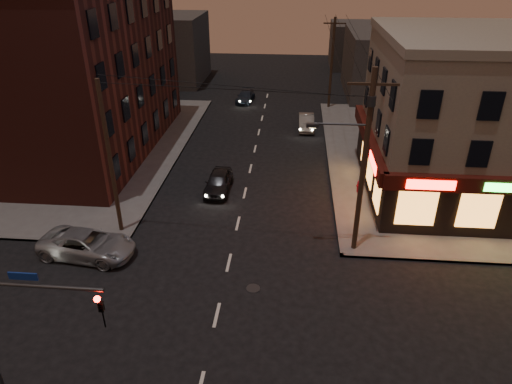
# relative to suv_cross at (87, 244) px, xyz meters

# --- Properties ---
(ground) EXTENTS (120.00, 120.00, 0.00)m
(ground) POSITION_rel_suv_cross_xyz_m (7.75, -4.00, -0.72)
(ground) COLOR black
(ground) RESTS_ON ground
(sidewalk_ne) EXTENTS (24.00, 28.00, 0.15)m
(sidewalk_ne) POSITION_rel_suv_cross_xyz_m (25.75, 15.00, -0.65)
(sidewalk_ne) COLOR #514F4C
(sidewalk_ne) RESTS_ON ground
(sidewalk_nw) EXTENTS (24.00, 28.00, 0.15)m
(sidewalk_nw) POSITION_rel_suv_cross_xyz_m (-10.25, 15.00, -0.65)
(sidewalk_nw) COLOR #514F4C
(sidewalk_nw) RESTS_ON ground
(pizza_building) EXTENTS (15.85, 12.85, 10.50)m
(pizza_building) POSITION_rel_suv_cross_xyz_m (23.68, 9.43, 4.62)
(pizza_building) COLOR gray
(pizza_building) RESTS_ON sidewalk_ne
(brick_apartment) EXTENTS (12.00, 20.00, 13.00)m
(brick_apartment) POSITION_rel_suv_cross_xyz_m (-6.75, 15.00, 5.93)
(brick_apartment) COLOR #4C1E18
(brick_apartment) RESTS_ON sidewalk_nw
(bg_building_ne_a) EXTENTS (10.00, 12.00, 7.00)m
(bg_building_ne_a) POSITION_rel_suv_cross_xyz_m (21.75, 34.00, 2.78)
(bg_building_ne_a) COLOR #3F3D3A
(bg_building_ne_a) RESTS_ON ground
(bg_building_nw) EXTENTS (9.00, 10.00, 8.00)m
(bg_building_nw) POSITION_rel_suv_cross_xyz_m (-5.25, 38.00, 3.28)
(bg_building_nw) COLOR #3F3D3A
(bg_building_nw) RESTS_ON ground
(bg_building_ne_b) EXTENTS (8.00, 8.00, 6.00)m
(bg_building_ne_b) POSITION_rel_suv_cross_xyz_m (19.75, 48.00, 2.28)
(bg_building_ne_b) COLOR #3F3D3A
(bg_building_ne_b) RESTS_ON ground
(utility_pole_main) EXTENTS (4.20, 0.44, 10.00)m
(utility_pole_main) POSITION_rel_suv_cross_xyz_m (14.43, 1.80, 5.04)
(utility_pole_main) COLOR #382619
(utility_pole_main) RESTS_ON sidewalk_ne
(utility_pole_far) EXTENTS (0.26, 0.26, 9.00)m
(utility_pole_far) POSITION_rel_suv_cross_xyz_m (14.55, 28.00, 3.93)
(utility_pole_far) COLOR #382619
(utility_pole_far) RESTS_ON sidewalk_ne
(utility_pole_west) EXTENTS (0.24, 0.24, 9.00)m
(utility_pole_west) POSITION_rel_suv_cross_xyz_m (0.95, 2.50, 3.93)
(utility_pole_west) COLOR #382619
(utility_pole_west) RESTS_ON sidewalk_nw
(traffic_signal) EXTENTS (4.49, 0.32, 6.47)m
(traffic_signal) POSITION_rel_suv_cross_xyz_m (2.18, -9.60, 3.43)
(traffic_signal) COLOR #333538
(traffic_signal) RESTS_ON ground
(suv_cross) EXTENTS (5.47, 3.05, 1.45)m
(suv_cross) POSITION_rel_suv_cross_xyz_m (0.00, 0.00, 0.00)
(suv_cross) COLOR gray
(suv_cross) RESTS_ON ground
(sedan_near) EXTENTS (1.71, 4.09, 1.38)m
(sedan_near) POSITION_rel_suv_cross_xyz_m (5.90, 8.16, -0.03)
(sedan_near) COLOR black
(sedan_near) RESTS_ON ground
(sedan_mid) EXTENTS (1.46, 4.06, 1.33)m
(sedan_mid) POSITION_rel_suv_cross_xyz_m (12.10, 21.27, -0.06)
(sedan_mid) COLOR slate
(sedan_mid) RESTS_ON ground
(sedan_far) EXTENTS (2.01, 4.19, 1.18)m
(sedan_far) POSITION_rel_suv_cross_xyz_m (5.48, 29.50, -0.13)
(sedan_far) COLOR #182331
(sedan_far) RESTS_ON ground
(fire_hydrant) EXTENTS (0.39, 0.39, 0.85)m
(fire_hydrant) POSITION_rel_suv_cross_xyz_m (15.55, 8.60, -0.11)
(fire_hydrant) COLOR maroon
(fire_hydrant) RESTS_ON sidewalk_ne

